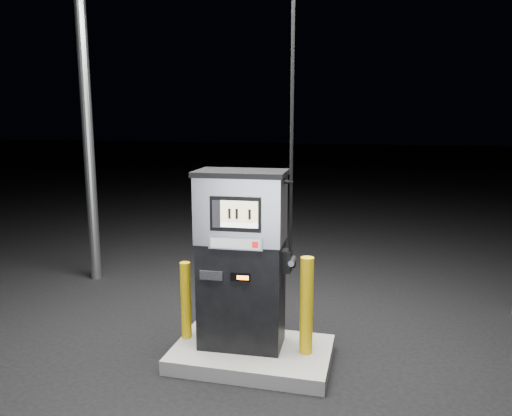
# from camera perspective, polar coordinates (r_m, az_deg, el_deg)

# --- Properties ---
(ground) EXTENTS (80.00, 80.00, 0.00)m
(ground) POSITION_cam_1_polar(r_m,az_deg,el_deg) (5.37, -0.47, -17.07)
(ground) COLOR black
(ground) RESTS_ON ground
(pump_island) EXTENTS (1.60, 1.00, 0.15)m
(pump_island) POSITION_cam_1_polar(r_m,az_deg,el_deg) (5.34, -0.47, -16.36)
(pump_island) COLOR slate
(pump_island) RESTS_ON ground
(fuel_dispenser) EXTENTS (1.01, 0.58, 3.76)m
(fuel_dispenser) POSITION_cam_1_polar(r_m,az_deg,el_deg) (5.04, -1.62, -5.70)
(fuel_dispenser) COLOR black
(fuel_dispenser) RESTS_ON pump_island
(bollard_left) EXTENTS (0.12, 0.12, 0.83)m
(bollard_left) POSITION_cam_1_polar(r_m,az_deg,el_deg) (5.42, -8.02, -10.39)
(bollard_left) COLOR gold
(bollard_left) RESTS_ON pump_island
(bollard_right) EXTENTS (0.17, 0.17, 0.99)m
(bollard_right) POSITION_cam_1_polar(r_m,az_deg,el_deg) (5.03, 5.79, -11.05)
(bollard_right) COLOR gold
(bollard_right) RESTS_ON pump_island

